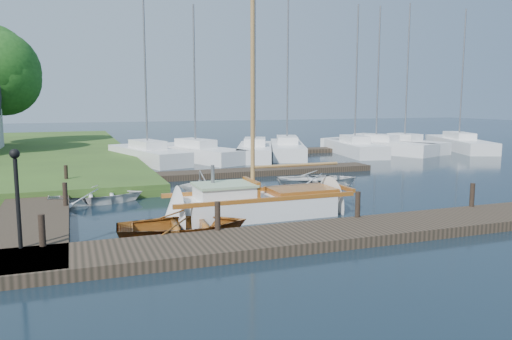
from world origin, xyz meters
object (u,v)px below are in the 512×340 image
object	(u,v)px
mooring_post_0	(42,230)
marina_boat_1	(196,152)
marina_boat_7	(459,143)
mooring_post_3	(472,195)
tender_c	(318,178)
mooring_post_2	(358,204)
tender_b	(203,181)
marina_boat_0	(148,153)
mooring_post_1	(218,216)
lamp_post	(17,185)
mooring_post_4	(65,194)
tender_a	(97,193)
marina_boat_6	(404,144)
sailboat	(263,206)
marina_boat_3	(287,148)
marina_boat_2	(255,150)
dinghy	(184,222)
mooring_post_5	(66,174)
marina_boat_4	(355,147)
marina_boat_5	(376,145)

from	to	relation	value
mooring_post_0	marina_boat_1	distance (m)	20.78
marina_boat_7	mooring_post_3	bearing A→B (deg)	159.69
tender_c	marina_boat_7	distance (m)	21.99
mooring_post_2	tender_b	bearing A→B (deg)	114.09
mooring_post_2	marina_boat_0	bearing A→B (deg)	100.96
mooring_post_1	tender_c	world-z (taller)	mooring_post_1
lamp_post	tender_c	size ratio (longest dim) A/B	0.66
mooring_post_4	tender_a	distance (m)	2.06
tender_a	marina_boat_6	bearing A→B (deg)	-60.28
tender_b	tender_c	world-z (taller)	tender_b
mooring_post_2	tender_c	world-z (taller)	mooring_post_2
mooring_post_3	marina_boat_0	xyz separation A→B (m)	(-8.18, 19.00, -0.13)
mooring_post_1	sailboat	bearing A→B (deg)	46.36
marina_boat_6	marina_boat_3	bearing A→B (deg)	72.91
lamp_post	tender_c	distance (m)	13.92
mooring_post_0	marina_boat_2	xyz separation A→B (m)	(12.48, 18.62, -0.12)
mooring_post_0	lamp_post	size ratio (longest dim) A/B	0.33
mooring_post_3	marina_boat_1	size ratio (longest dim) A/B	0.08
marina_boat_0	marina_boat_7	world-z (taller)	marina_boat_0
marina_boat_1	mooring_post_0	bearing A→B (deg)	134.85
dinghy	lamp_post	bearing A→B (deg)	106.59
mooring_post_3	mooring_post_5	bearing A→B (deg)	142.43
sailboat	tender_b	world-z (taller)	sailboat
tender_c	marina_boat_2	xyz separation A→B (m)	(1.14, 11.46, 0.20)
tender_c	marina_boat_4	size ratio (longest dim) A/B	0.35
marina_boat_6	marina_boat_7	xyz separation A→B (m)	(5.19, -0.06, -0.02)
mooring_post_4	mooring_post_0	bearing A→B (deg)	-95.71
marina_boat_3	marina_boat_1	bearing A→B (deg)	115.24
tender_a	mooring_post_1	bearing A→B (deg)	-154.39
mooring_post_5	marina_boat_0	distance (m)	10.21
mooring_post_5	marina_boat_2	xyz separation A→B (m)	(11.98, 8.62, -0.12)
lamp_post	sailboat	bearing A→B (deg)	18.17
sailboat	mooring_post_1	bearing A→B (deg)	-134.25
lamp_post	marina_boat_4	size ratio (longest dim) A/B	0.23
dinghy	mooring_post_0	bearing A→B (deg)	108.10
marina_boat_0	mooring_post_1	bearing A→B (deg)	161.83
mooring_post_1	marina_boat_3	bearing A→B (deg)	61.10
mooring_post_3	marina_boat_5	size ratio (longest dim) A/B	0.07
mooring_post_1	mooring_post_5	distance (m)	10.77
tender_a	tender_b	bearing A→B (deg)	-84.23
tender_a	marina_boat_5	distance (m)	24.31
mooring_post_5	marina_boat_5	size ratio (longest dim) A/B	0.07
tender_c	mooring_post_3	bearing A→B (deg)	-150.60
marina_boat_7	mooring_post_4	bearing A→B (deg)	136.06
mooring_post_2	tender_b	distance (m)	7.64
lamp_post	tender_a	xyz separation A→B (m)	(2.10, 6.71, -1.51)
marina_boat_1	mooring_post_4	bearing A→B (deg)	129.23
mooring_post_2	dinghy	size ratio (longest dim) A/B	0.21
marina_boat_3	mooring_post_5	bearing A→B (deg)	143.95
dinghy	marina_boat_7	bearing A→B (deg)	-50.83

